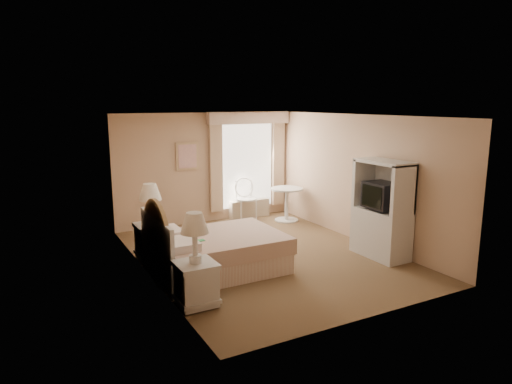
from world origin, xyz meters
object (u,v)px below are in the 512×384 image
cafe_chair (245,196)px  armoire (382,217)px  round_table (287,199)px  nightstand_near (196,272)px  bed (213,251)px  nightstand_far (152,231)px

cafe_chair → armoire: bearing=-66.3°
round_table → armoire: 2.92m
nightstand_near → round_table: size_ratio=1.65×
cafe_chair → armoire: armoire is taller
bed → armoire: bearing=-14.2°
armoire → nightstand_near: bearing=-174.5°
round_table → armoire: armoire is taller
bed → armoire: armoire is taller
nightstand_far → armoire: 4.07m
bed → nightstand_near: 1.32m
bed → cafe_chair: size_ratio=2.10×
armoire → bed: bearing=165.8°
bed → nightstand_far: 1.28m
bed → nightstand_far: bearing=124.3°
nightstand_far → cafe_chair: 3.18m
cafe_chair → bed: bearing=-117.7°
round_table → nightstand_far: bearing=-162.2°
nightstand_near → armoire: 3.68m
bed → armoire: (2.94, -0.74, 0.38)m
armoire → cafe_chair: bearing=105.4°
bed → nightstand_near: bearing=-123.1°
cafe_chair → nightstand_near: bearing=-116.9°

